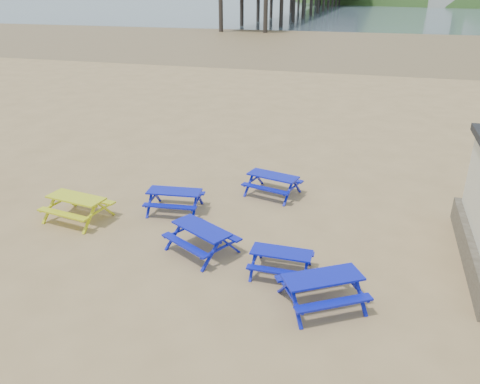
% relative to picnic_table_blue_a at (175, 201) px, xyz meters
% --- Properties ---
extents(ground, '(400.00, 400.00, 0.00)m').
position_rel_picnic_table_blue_a_xyz_m(ground, '(1.93, -1.58, -0.37)').
color(ground, tan).
rests_on(ground, ground).
extents(wet_sand, '(400.00, 400.00, 0.00)m').
position_rel_picnic_table_blue_a_xyz_m(wet_sand, '(1.93, 53.42, -0.36)').
color(wet_sand, olive).
rests_on(wet_sand, ground).
extents(sea, '(400.00, 400.00, 0.00)m').
position_rel_picnic_table_blue_a_xyz_m(sea, '(1.93, 168.42, -0.36)').
color(sea, '#4B5E6C').
rests_on(sea, ground).
extents(picnic_table_blue_a, '(1.91, 1.61, 0.73)m').
position_rel_picnic_table_blue_a_xyz_m(picnic_table_blue_a, '(0.00, 0.00, 0.00)').
color(picnic_table_blue_a, '#140EB2').
rests_on(picnic_table_blue_a, ground).
extents(picnic_table_blue_b, '(2.07, 1.81, 0.75)m').
position_rel_picnic_table_blue_a_xyz_m(picnic_table_blue_b, '(2.80, 2.22, 0.01)').
color(picnic_table_blue_b, '#140EB2').
rests_on(picnic_table_blue_b, ground).
extents(picnic_table_blue_d, '(2.26, 2.11, 0.75)m').
position_rel_picnic_table_blue_a_xyz_m(picnic_table_blue_d, '(1.77, -2.17, 0.01)').
color(picnic_table_blue_d, '#140EB2').
rests_on(picnic_table_blue_d, ground).
extents(picnic_table_blue_e, '(1.57, 1.27, 0.65)m').
position_rel_picnic_table_blue_a_xyz_m(picnic_table_blue_e, '(4.13, -2.62, -0.04)').
color(picnic_table_blue_e, '#140EB2').
rests_on(picnic_table_blue_e, ground).
extents(picnic_table_blue_f, '(2.33, 2.22, 0.77)m').
position_rel_picnic_table_blue_a_xyz_m(picnic_table_blue_f, '(5.30, -3.61, 0.02)').
color(picnic_table_blue_f, '#140EB2').
rests_on(picnic_table_blue_f, ground).
extents(picnic_table_yellow, '(2.06, 1.75, 0.78)m').
position_rel_picnic_table_blue_a_xyz_m(picnic_table_yellow, '(-2.72, -1.45, 0.03)').
color(picnic_table_yellow, '#CCD116').
rests_on(picnic_table_yellow, ground).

